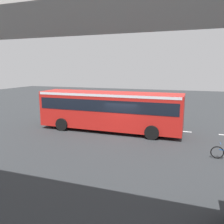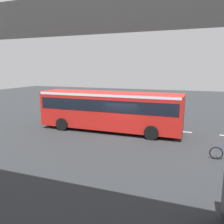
% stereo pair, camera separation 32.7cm
% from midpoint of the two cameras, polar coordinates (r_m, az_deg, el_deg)
% --- Properties ---
extents(ground, '(80.00, 80.00, 0.00)m').
position_cam_midpoint_polar(ground, '(17.67, 3.16, -5.71)').
color(ground, '#2D3033').
extents(city_bus, '(11.54, 2.85, 3.15)m').
position_cam_midpoint_polar(city_bus, '(18.43, -0.15, 1.01)').
color(city_bus, red).
rests_on(city_bus, ground).
extents(pedestrian, '(0.38, 0.38, 1.79)m').
position_cam_midpoint_polar(pedestrian, '(23.21, -11.25, 0.33)').
color(pedestrian, '#2D2D38').
rests_on(pedestrian, ground).
extents(traffic_sign, '(0.08, 0.60, 2.80)m').
position_cam_midpoint_polar(traffic_sign, '(21.12, 16.10, 1.85)').
color(traffic_sign, slate).
rests_on(traffic_sign, ground).
extents(lane_dash_left, '(2.00, 0.20, 0.01)m').
position_cam_midpoint_polar(lane_dash_left, '(19.43, 16.83, -4.63)').
color(lane_dash_left, silver).
rests_on(lane_dash_left, ground).
extents(lane_dash_centre, '(2.00, 0.20, 0.01)m').
position_cam_midpoint_polar(lane_dash_centre, '(20.03, 5.33, -3.75)').
color(lane_dash_centre, silver).
rests_on(lane_dash_centre, ground).
extents(lane_dash_right, '(2.00, 0.20, 0.01)m').
position_cam_midpoint_polar(lane_dash_right, '(21.38, -5.09, -2.82)').
color(lane_dash_right, silver).
rests_on(lane_dash_right, ground).
extents(lane_dash_rightmost, '(2.00, 0.20, 0.01)m').
position_cam_midpoint_polar(lane_dash_rightmost, '(23.34, -14.00, -1.95)').
color(lane_dash_rightmost, silver).
rests_on(lane_dash_rightmost, ground).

